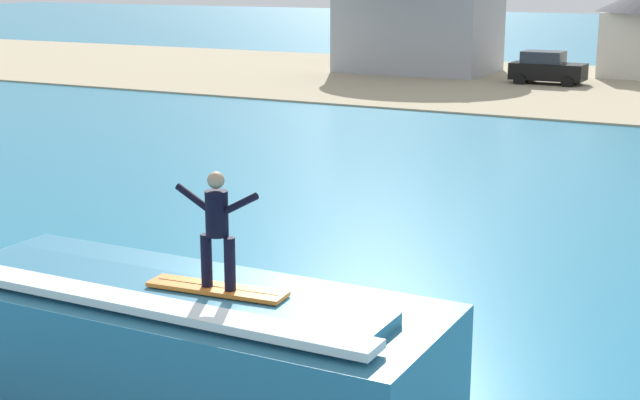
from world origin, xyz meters
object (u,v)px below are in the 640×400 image
wave_crest (180,341)px  car_near_shore (547,68)px  surfboard (217,289)px  surfer (217,224)px

wave_crest → car_near_shore: car_near_shore is taller
wave_crest → surfboard: size_ratio=3.81×
wave_crest → surfer: 2.12m
surfer → car_near_shore: size_ratio=0.42×
wave_crest → car_near_shore: bearing=96.9°
surfboard → surfer: surfer is taller
wave_crest → car_near_shore: size_ratio=2.01×
surfboard → surfer: 0.97m
surfer → surfboard: bearing=146.2°
surfer → car_near_shore: 41.84m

